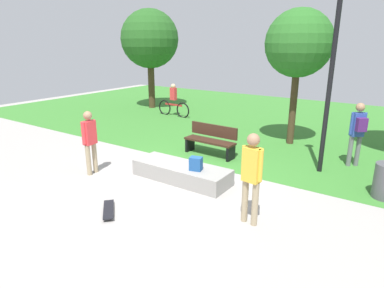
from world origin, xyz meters
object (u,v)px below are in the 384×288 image
(concrete_ledge, at_px, (181,172))
(backpack_on_ledge, at_px, (196,164))
(tree_broad_elm, at_px, (150,39))
(pedestrian_with_backpack, at_px, (358,129))
(lamp_post, at_px, (333,62))
(park_bench_near_path, at_px, (211,139))
(skater_watching, at_px, (252,172))
(cyclist_on_bicycle, at_px, (173,102))
(skater_performing_trick, at_px, (90,138))
(skateboard_by_ledge, at_px, (109,209))
(tree_young_birch, at_px, (299,44))

(concrete_ledge, xyz_separation_m, backpack_on_ledge, (0.49, -0.09, 0.36))
(backpack_on_ledge, bearing_deg, concrete_ledge, 156.01)
(tree_broad_elm, relative_size, pedestrian_with_backpack, 2.79)
(concrete_ledge, xyz_separation_m, pedestrian_with_backpack, (3.34, 3.43, 0.86))
(tree_broad_elm, bearing_deg, lamp_post, -24.57)
(park_bench_near_path, relative_size, pedestrian_with_backpack, 0.92)
(backpack_on_ledge, distance_m, skater_watching, 2.01)
(skater_watching, bearing_deg, cyclist_on_bicycle, 135.64)
(skater_performing_trick, bearing_deg, tree_broad_elm, 121.23)
(tree_broad_elm, relative_size, lamp_post, 1.04)
(skater_performing_trick, distance_m, skateboard_by_ledge, 2.43)
(pedestrian_with_backpack, bearing_deg, tree_broad_elm, 161.26)
(skater_watching, bearing_deg, backpack_on_ledge, 154.34)
(tree_young_birch, bearing_deg, tree_broad_elm, 164.05)
(concrete_ledge, distance_m, lamp_post, 4.52)
(tree_young_birch, height_order, cyclist_on_bicycle, tree_young_birch)
(concrete_ledge, height_order, lamp_post, lamp_post)
(concrete_ledge, relative_size, skateboard_by_ledge, 3.45)
(concrete_ledge, relative_size, skater_performing_trick, 1.51)
(tree_young_birch, bearing_deg, park_bench_near_path, -122.17)
(park_bench_near_path, height_order, pedestrian_with_backpack, pedestrian_with_backpack)
(skater_performing_trick, height_order, pedestrian_with_backpack, pedestrian_with_backpack)
(skateboard_by_ledge, xyz_separation_m, pedestrian_with_backpack, (3.57, 5.59, 0.99))
(pedestrian_with_backpack, relative_size, cyclist_on_bicycle, 0.96)
(skater_watching, distance_m, pedestrian_with_backpack, 4.51)
(lamp_post, relative_size, cyclist_on_bicycle, 2.59)
(skateboard_by_ledge, bearing_deg, tree_young_birch, 78.00)
(skater_performing_trick, xyz_separation_m, pedestrian_with_backpack, (5.49, 4.39, 0.10))
(backpack_on_ledge, relative_size, park_bench_near_path, 0.20)
(concrete_ledge, distance_m, park_bench_near_path, 2.11)
(tree_young_birch, bearing_deg, concrete_ledge, -104.69)
(skateboard_by_ledge, relative_size, cyclist_on_bicycle, 0.40)
(park_bench_near_path, bearing_deg, tree_young_birch, 57.83)
(skateboard_by_ledge, bearing_deg, skater_watching, 26.10)
(tree_young_birch, distance_m, lamp_post, 2.58)
(lamp_post, bearing_deg, pedestrian_with_backpack, 54.54)
(lamp_post, bearing_deg, skateboard_by_ledge, -121.96)
(backpack_on_ledge, bearing_deg, lamp_post, 36.74)
(cyclist_on_bicycle, bearing_deg, skater_watching, -44.36)
(skater_performing_trick, distance_m, cyclist_on_bicycle, 7.30)
(skater_performing_trick, xyz_separation_m, cyclist_on_bicycle, (-2.56, 6.83, -0.32))
(skater_performing_trick, relative_size, tree_young_birch, 0.38)
(skater_watching, bearing_deg, skater_performing_trick, -179.77)
(cyclist_on_bicycle, bearing_deg, skateboard_by_ledge, -60.86)
(skateboard_by_ledge, bearing_deg, concrete_ledge, 83.86)
(pedestrian_with_backpack, bearing_deg, lamp_post, -125.46)
(skateboard_by_ledge, height_order, park_bench_near_path, park_bench_near_path)
(tree_young_birch, relative_size, pedestrian_with_backpack, 2.45)
(concrete_ledge, distance_m, skateboard_by_ledge, 2.18)
(lamp_post, bearing_deg, skater_performing_trick, -144.30)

